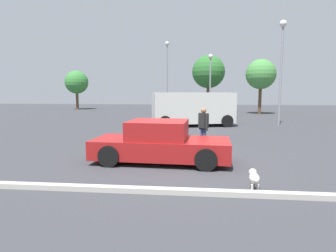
{
  "coord_description": "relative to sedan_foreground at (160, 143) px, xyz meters",
  "views": [
    {
      "loc": [
        0.75,
        -8.8,
        2.21
      ],
      "look_at": [
        -0.39,
        1.96,
        0.9
      ],
      "focal_mm": 30.55,
      "sensor_mm": 36.0,
      "label": 1
    }
  ],
  "objects": [
    {
      "name": "tree_far_right",
      "position": [
        2.25,
        23.66,
        3.77
      ],
      "size": [
        3.63,
        3.63,
        6.21
      ],
      "color": "brown",
      "rests_on": "ground_plane"
    },
    {
      "name": "tree_back_center",
      "position": [
        -13.75,
        25.32,
        2.73
      ],
      "size": [
        2.82,
        2.82,
        4.76
      ],
      "color": "brown",
      "rests_on": "ground_plane"
    },
    {
      "name": "tree_back_left",
      "position": [
        7.17,
        20.12,
        3.26
      ],
      "size": [
        2.89,
        2.89,
        5.32
      ],
      "color": "brown",
      "rests_on": "ground_plane"
    },
    {
      "name": "parking_curb",
      "position": [
        0.42,
        -2.8,
        -0.54
      ],
      "size": [
        9.15,
        0.2,
        0.12
      ],
      "primitive_type": "cube",
      "color": "#B7B2A8",
      "rests_on": "ground_plane"
    },
    {
      "name": "light_post_far",
      "position": [
        -2.12,
        21.34,
        4.29
      ],
      "size": [
        0.44,
        0.44,
        7.35
      ],
      "color": "gray",
      "rests_on": "ground_plane"
    },
    {
      "name": "ground_plane",
      "position": [
        0.42,
        0.04,
        -0.6
      ],
      "size": [
        80.0,
        80.0,
        0.0
      ],
      "primitive_type": "plane",
      "color": "#38383D"
    },
    {
      "name": "van_white",
      "position": [
        0.83,
        9.66,
        0.56
      ],
      "size": [
        5.45,
        3.3,
        2.14
      ],
      "rotation": [
        0.0,
        0.0,
        0.26
      ],
      "color": "silver",
      "rests_on": "ground_plane"
    },
    {
      "name": "sedan_foreground",
      "position": [
        0.0,
        0.0,
        0.0
      ],
      "size": [
        4.31,
        2.03,
        1.31
      ],
      "rotation": [
        0.0,
        0.0,
        -0.05
      ],
      "color": "maroon",
      "rests_on": "ground_plane"
    },
    {
      "name": "light_post_mid",
      "position": [
        6.41,
        10.44,
        3.9
      ],
      "size": [
        0.44,
        0.44,
        6.66
      ],
      "color": "gray",
      "rests_on": "ground_plane"
    },
    {
      "name": "pedestrian",
      "position": [
        1.38,
        2.42,
        0.34
      ],
      "size": [
        0.41,
        0.51,
        1.59
      ],
      "rotation": [
        0.0,
        0.0,
        0.53
      ],
      "color": "navy",
      "rests_on": "ground_plane"
    },
    {
      "name": "dog",
      "position": [
        2.46,
        -2.23,
        -0.35
      ],
      "size": [
        0.25,
        0.67,
        0.4
      ],
      "rotation": [
        0.0,
        0.0,
        1.53
      ],
      "color": "white",
      "rests_on": "ground_plane"
    },
    {
      "name": "light_post_near",
      "position": [
        2.29,
        19.52,
        3.38
      ],
      "size": [
        0.44,
        0.44,
        5.78
      ],
      "color": "gray",
      "rests_on": "ground_plane"
    }
  ]
}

